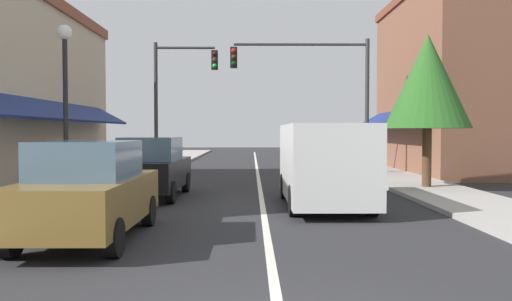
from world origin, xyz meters
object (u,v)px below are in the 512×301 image
parked_car_second_left (152,168)px  van_in_lane (323,162)px  parked_car_nearest_left (89,191)px  traffic_signal_left_corner (175,87)px  traffic_signal_mast_arm (320,81)px  tree_right_near (428,82)px  street_lamp_left_near (65,85)px

parked_car_second_left → van_in_lane: 5.13m
parked_car_nearest_left → van_in_lane: size_ratio=0.79×
parked_car_nearest_left → traffic_signal_left_corner: (-0.68, 15.30, 3.13)m
parked_car_nearest_left → traffic_signal_mast_arm: 15.10m
traffic_signal_left_corner → tree_right_near: bearing=-38.9°
parked_car_second_left → traffic_signal_left_corner: size_ratio=0.68×
street_lamp_left_near → traffic_signal_mast_arm: bearing=52.5°
traffic_signal_left_corner → street_lamp_left_near: bearing=-94.9°
parked_car_nearest_left → street_lamp_left_near: size_ratio=0.90×
parked_car_second_left → street_lamp_left_near: street_lamp_left_near is taller
parked_car_nearest_left → parked_car_second_left: size_ratio=0.99×
traffic_signal_mast_arm → traffic_signal_left_corner: bearing=164.8°
van_in_lane → street_lamp_left_near: (-6.44, -0.47, 1.94)m
parked_car_second_left → street_lamp_left_near: (-1.67, -2.32, 2.21)m
traffic_signal_left_corner → street_lamp_left_near: (-1.00, -11.68, -0.92)m
traffic_signal_mast_arm → traffic_signal_left_corner: 6.82m
parked_car_nearest_left → traffic_signal_mast_arm: (5.90, 13.51, 3.27)m
parked_car_nearest_left → traffic_signal_left_corner: bearing=92.4°
street_lamp_left_near → tree_right_near: 11.17m
traffic_signal_left_corner → parked_car_second_left: bearing=-85.9°
tree_right_near → parked_car_nearest_left: bearing=-138.2°
parked_car_nearest_left → traffic_signal_left_corner: traffic_signal_left_corner is taller
traffic_signal_mast_arm → traffic_signal_left_corner: size_ratio=0.99×
parked_car_second_left → traffic_signal_left_corner: (-0.66, 9.35, 3.13)m
parked_car_nearest_left → parked_car_second_left: (-0.02, 5.95, 0.00)m
traffic_signal_left_corner → van_in_lane: bearing=-64.1°
street_lamp_left_near → tree_right_near: (10.36, 4.13, 0.47)m
parked_car_nearest_left → tree_right_near: tree_right_near is taller
parked_car_second_left → traffic_signal_left_corner: traffic_signal_left_corner is taller
van_in_lane → traffic_signal_left_corner: 12.78m
parked_car_nearest_left → traffic_signal_mast_arm: bearing=66.3°
street_lamp_left_near → van_in_lane: bearing=4.2°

